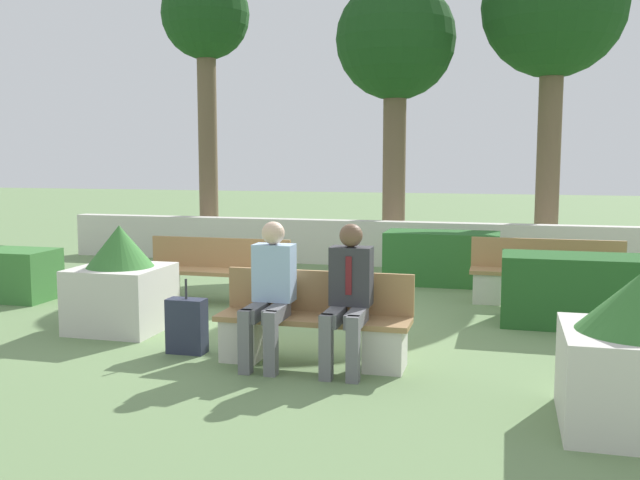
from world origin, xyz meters
TOP-DOWN VIEW (x-y plane):
  - ground_plane at (0.00, 0.00)m, footprint 60.00×60.00m
  - perimeter_wall at (0.00, 4.39)m, footprint 11.42×0.30m
  - bench_front at (0.75, -1.75)m, footprint 1.84×0.49m
  - bench_left_side at (-1.25, 0.60)m, footprint 1.99×0.48m
  - bench_right_side at (3.02, 1.60)m, footprint 1.98×0.48m
  - person_seated_man at (1.11, -1.89)m, footprint 0.38×0.64m
  - person_seated_woman at (0.37, -1.89)m, footprint 0.38×0.64m
  - hedge_block_near_left at (3.53, 0.46)m, footprint 2.16×0.81m
  - hedge_block_near_right at (-4.04, 0.13)m, footprint 1.18×0.73m
  - hedge_block_mid_left at (1.55, 2.82)m, footprint 1.71×0.81m
  - planter_corner_left at (-1.68, -1.04)m, footprint 0.96×0.96m
  - planter_corner_right at (3.42, -2.76)m, footprint 1.05×1.05m
  - suitcase at (-0.56, -1.74)m, footprint 0.38×0.20m
  - tree_leftmost at (-3.21, 4.96)m, footprint 1.69×1.69m
  - tree_center_left at (0.43, 5.20)m, footprint 2.19×2.19m
  - tree_center_right at (3.19, 5.40)m, footprint 2.52×2.52m

SIDE VIEW (x-z plane):
  - ground_plane at x=0.00m, z-range 0.00..0.00m
  - suitcase at x=-0.56m, z-range -0.10..0.65m
  - bench_front at x=0.75m, z-range -0.10..0.75m
  - bench_right_side at x=3.02m, z-range -0.09..0.76m
  - bench_left_side at x=-1.25m, z-range -0.09..0.76m
  - hedge_block_near_right at x=-4.04m, z-range 0.00..0.68m
  - hedge_block_mid_left at x=1.55m, z-range 0.00..0.80m
  - perimeter_wall at x=0.00m, z-range 0.00..0.80m
  - hedge_block_near_left at x=3.53m, z-range 0.00..0.82m
  - planter_corner_left at x=-1.68m, z-range -0.07..1.12m
  - planter_corner_right at x=3.42m, z-range -0.04..1.10m
  - person_seated_man at x=1.11m, z-range 0.07..1.40m
  - person_seated_woman at x=0.37m, z-range 0.07..1.41m
  - tree_center_left at x=0.43m, z-range 1.36..6.53m
  - tree_leftmost at x=-3.21m, z-range 1.63..7.12m
  - tree_center_right at x=3.19m, z-range 1.55..7.40m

